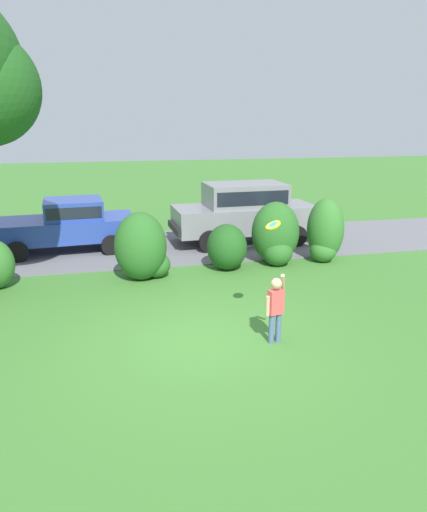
{
  "coord_description": "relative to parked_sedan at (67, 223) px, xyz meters",
  "views": [
    {
      "loc": [
        -1.51,
        -7.8,
        3.85
      ],
      "look_at": [
        0.67,
        1.67,
        1.1
      ],
      "focal_mm": 33.8,
      "sensor_mm": 36.0,
      "label": 1
    }
  ],
  "objects": [
    {
      "name": "parked_sedan",
      "position": [
        0.0,
        0.0,
        0.0
      ],
      "size": [
        4.53,
        2.35,
        1.56
      ],
      "color": "#28429E",
      "rests_on": "ground"
    },
    {
      "name": "driveway_strip",
      "position": [
        2.64,
        -0.26,
        -0.84
      ],
      "size": [
        28.0,
        4.4,
        0.02
      ],
      "primitive_type": "cube",
      "color": "slate",
      "rests_on": "ground"
    },
    {
      "name": "shrub_far_end",
      "position": [
        7.13,
        -2.75,
        -0.05
      ],
      "size": [
        1.0,
        1.14,
        1.77
      ],
      "color": "#33702B",
      "rests_on": "ground"
    },
    {
      "name": "child_thrower",
      "position": [
        3.97,
        -7.41,
        -0.13
      ],
      "size": [
        0.43,
        0.31,
        1.29
      ],
      "color": "#4C608C",
      "rests_on": "ground"
    },
    {
      "name": "shrub_centre_right",
      "position": [
        5.69,
        -2.68,
        -0.07
      ],
      "size": [
        1.33,
        1.3,
        1.71
      ],
      "color": "#286023",
      "rests_on": "ground"
    },
    {
      "name": "ground_plane",
      "position": [
        2.64,
        -7.09,
        -0.85
      ],
      "size": [
        80.0,
        80.0,
        0.0
      ],
      "primitive_type": "plane",
      "color": "#3D752D"
    },
    {
      "name": "frisbee",
      "position": [
        4.07,
        -6.88,
        1.19
      ],
      "size": [
        0.27,
        0.28,
        0.16
      ],
      "color": "yellow"
    },
    {
      "name": "parked_suv",
      "position": [
        5.52,
        -0.25,
        0.23
      ],
      "size": [
        4.76,
        2.22,
        1.92
      ],
      "color": "gray",
      "rests_on": "ground"
    },
    {
      "name": "shrub_centre_left",
      "position": [
        1.99,
        -3.28,
        -0.06
      ],
      "size": [
        1.38,
        1.22,
        1.7
      ],
      "color": "#286023",
      "rests_on": "ground"
    },
    {
      "name": "shrub_centre",
      "position": [
        4.24,
        -2.94,
        -0.24
      ],
      "size": [
        1.06,
        1.21,
        1.22
      ],
      "color": "#1E511C",
      "rests_on": "ground"
    }
  ]
}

